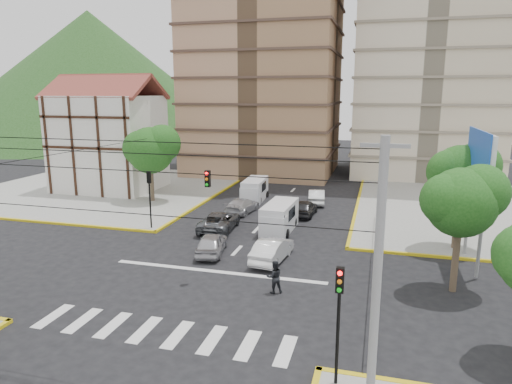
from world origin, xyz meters
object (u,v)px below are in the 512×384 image
(traffic_light_se, at_px, (339,307))
(van_right_lane, at_px, (279,218))
(car_white_front_right, at_px, (272,250))
(car_silver_front_left, at_px, (212,243))
(traffic_light_nw, at_px, (149,190))
(van_left_lane, at_px, (254,190))
(pedestrian_crosswalk, at_px, (274,277))

(traffic_light_se, xyz_separation_m, van_right_lane, (-6.02, 17.62, -2.06))
(car_white_front_right, bearing_deg, car_silver_front_left, 2.70)
(traffic_light_nw, bearing_deg, traffic_light_se, -45.00)
(van_right_lane, relative_size, car_white_front_right, 1.11)
(traffic_light_se, bearing_deg, van_right_lane, 108.87)
(traffic_light_nw, relative_size, van_right_lane, 0.90)
(van_right_lane, bearing_deg, car_white_front_right, -78.86)
(traffic_light_se, bearing_deg, van_left_lane, 111.35)
(van_left_lane, relative_size, car_white_front_right, 1.07)
(traffic_light_se, relative_size, car_silver_front_left, 1.08)
(traffic_light_se, height_order, car_silver_front_left, traffic_light_se)
(traffic_light_se, distance_m, car_white_front_right, 12.89)
(traffic_light_se, xyz_separation_m, pedestrian_crosswalk, (-3.91, 7.09, -2.23))
(traffic_light_se, relative_size, van_right_lane, 0.90)
(car_silver_front_left, height_order, pedestrian_crosswalk, pedestrian_crosswalk)
(van_right_lane, distance_m, van_left_lane, 10.43)
(van_right_lane, bearing_deg, traffic_light_se, -68.70)
(van_left_lane, distance_m, pedestrian_crosswalk, 21.00)
(traffic_light_nw, xyz_separation_m, car_silver_front_left, (6.38, -3.78, -2.42))
(van_left_lane, relative_size, pedestrian_crosswalk, 2.66)
(van_left_lane, bearing_deg, traffic_light_nw, -116.99)
(van_right_lane, bearing_deg, traffic_light_nw, -165.66)
(car_silver_front_left, relative_size, pedestrian_crosswalk, 2.31)
(van_left_lane, relative_size, car_silver_front_left, 1.15)
(van_left_lane, height_order, pedestrian_crosswalk, van_left_lane)
(car_silver_front_left, bearing_deg, car_white_front_right, 166.79)
(van_right_lane, relative_size, car_silver_front_left, 1.20)
(traffic_light_se, height_order, traffic_light_nw, same)
(traffic_light_nw, height_order, van_right_lane, traffic_light_nw)
(traffic_light_se, distance_m, van_right_lane, 18.73)
(traffic_light_nw, bearing_deg, van_right_lane, 11.91)
(van_left_lane, bearing_deg, traffic_light_se, -71.79)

